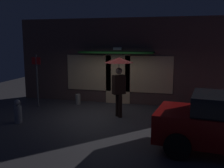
# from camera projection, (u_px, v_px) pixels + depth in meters

# --- Properties ---
(ground_plane) EXTENTS (18.00, 18.00, 0.00)m
(ground_plane) POSITION_uv_depth(u_px,v_px,m) (105.00, 116.00, 9.78)
(ground_plane) COLOR #423F44
(building_facade) EXTENTS (9.39, 1.00, 3.77)m
(building_facade) POSITION_uv_depth(u_px,v_px,m) (119.00, 61.00, 11.71)
(building_facade) COLOR brown
(building_facade) RESTS_ON ground
(person_with_umbrella) EXTENTS (1.04, 1.04, 2.20)m
(person_with_umbrella) POSITION_uv_depth(u_px,v_px,m) (119.00, 72.00, 9.48)
(person_with_umbrella) COLOR black
(person_with_umbrella) RESTS_ON ground
(street_sign_post) EXTENTS (0.40, 0.07, 2.21)m
(street_sign_post) POSITION_uv_depth(u_px,v_px,m) (37.00, 78.00, 11.00)
(street_sign_post) COLOR #595B60
(street_sign_post) RESTS_ON ground
(sidewalk_bollard) EXTENTS (0.21, 0.21, 0.46)m
(sidewalk_bollard) POSITION_uv_depth(u_px,v_px,m) (78.00, 99.00, 11.60)
(sidewalk_bollard) COLOR #9E998E
(sidewalk_bollard) RESTS_ON ground
(fire_hydrant) EXTENTS (0.26, 0.26, 0.82)m
(fire_hydrant) POSITION_uv_depth(u_px,v_px,m) (18.00, 112.00, 8.97)
(fire_hydrant) COLOR gray
(fire_hydrant) RESTS_ON ground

